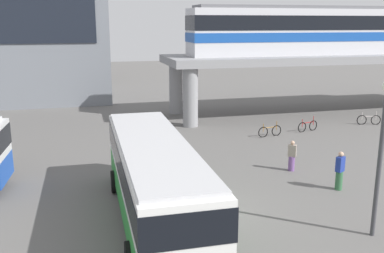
# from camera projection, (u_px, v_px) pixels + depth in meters

# --- Properties ---
(ground_plane) EXTENTS (120.00, 120.00, 0.00)m
(ground_plane) POSITION_uv_depth(u_px,v_px,m) (157.00, 144.00, 27.08)
(ground_plane) COLOR #605E5B
(elevated_platform) EXTENTS (28.63, 6.51, 4.85)m
(elevated_platform) POSITION_uv_depth(u_px,v_px,m) (335.00, 62.00, 36.28)
(elevated_platform) COLOR gray
(elevated_platform) RESTS_ON ground_plane
(train) EXTENTS (24.79, 2.96, 3.84)m
(train) POSITION_uv_depth(u_px,v_px,m) (336.00, 30.00, 35.63)
(train) COLOR silver
(train) RESTS_ON elevated_platform
(bus_main) EXTENTS (2.84, 11.06, 3.22)m
(bus_main) POSITION_uv_depth(u_px,v_px,m) (154.00, 174.00, 15.92)
(bus_main) COLOR #268C33
(bus_main) RESTS_ON ground_plane
(bicycle_silver) EXTENTS (1.75, 0.50, 1.04)m
(bicycle_silver) POSITION_uv_depth(u_px,v_px,m) (369.00, 120.00, 32.21)
(bicycle_silver) COLOR black
(bicycle_silver) RESTS_ON ground_plane
(bicycle_brown) EXTENTS (1.78, 0.36, 1.04)m
(bicycle_brown) POSITION_uv_depth(u_px,v_px,m) (270.00, 131.00, 28.83)
(bicycle_brown) COLOR black
(bicycle_brown) RESTS_ON ground_plane
(bicycle_red) EXTENTS (1.74, 0.54, 1.04)m
(bicycle_red) POSITION_uv_depth(u_px,v_px,m) (308.00, 126.00, 30.22)
(bicycle_red) COLOR black
(bicycle_red) RESTS_ON ground_plane
(pedestrian_near_building) EXTENTS (0.48, 0.42, 1.79)m
(pedestrian_near_building) POSITION_uv_depth(u_px,v_px,m) (340.00, 172.00, 19.51)
(pedestrian_near_building) COLOR #33663F
(pedestrian_near_building) RESTS_ON ground_plane
(pedestrian_waiting_near_stop) EXTENTS (0.48, 0.45, 1.58)m
(pedestrian_waiting_near_stop) POSITION_uv_depth(u_px,v_px,m) (292.00, 157.00, 22.06)
(pedestrian_waiting_near_stop) COLOR #724C8C
(pedestrian_waiting_near_stop) RESTS_ON ground_plane
(lamp_post) EXTENTS (0.36, 0.36, 5.54)m
(lamp_post) POSITION_uv_depth(u_px,v_px,m) (381.00, 146.00, 14.71)
(lamp_post) COLOR #3F3F44
(lamp_post) RESTS_ON ground_plane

